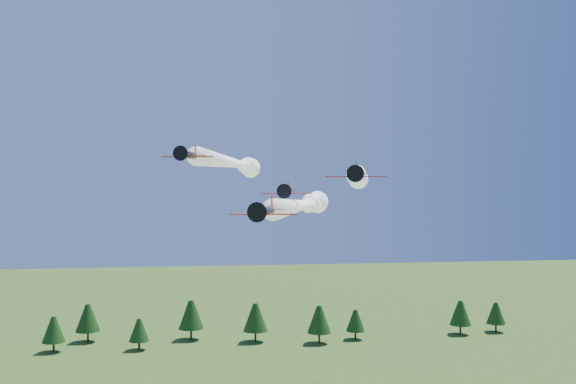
{
  "coord_description": "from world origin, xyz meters",
  "views": [
    {
      "loc": [
        -9.59,
        -78.83,
        45.43
      ],
      "look_at": [
        1.59,
        0.0,
        45.01
      ],
      "focal_mm": 40.0,
      "sensor_mm": 36.0,
      "label": 1
    }
  ],
  "objects": [
    {
      "name": "plane_lead",
      "position": [
        5.66,
        13.88,
        43.01
      ],
      "size": [
        18.16,
        42.85,
        3.7
      ],
      "rotation": [
        0.0,
        0.0,
        -0.32
      ],
      "color": "black",
      "rests_on": "ground"
    },
    {
      "name": "plane_left",
      "position": [
        -3.56,
        27.18,
        49.66
      ],
      "size": [
        16.45,
        45.36,
        3.7
      ],
      "rotation": [
        0.0,
        0.0,
        -0.27
      ],
      "color": "black",
      "rests_on": "ground"
    },
    {
      "name": "plane_right",
      "position": [
        16.51,
        23.53,
        47.18
      ],
      "size": [
        16.87,
        48.21,
        3.7
      ],
      "rotation": [
        0.0,
        0.0,
        -0.26
      ],
      "color": "black",
      "rests_on": "ground"
    },
    {
      "name": "plane_slot",
      "position": [
        2.28,
        6.03,
        45.09
      ],
      "size": [
        6.95,
        7.67,
        2.43
      ],
      "rotation": [
        0.0,
        0.0,
        -0.24
      ],
      "color": "black",
      "rests_on": "ground"
    },
    {
      "name": "treeline",
      "position": [
        3.73,
        111.34,
        6.69
      ],
      "size": [
        168.62,
        18.49,
        11.77
      ],
      "color": "#382314",
      "rests_on": "ground"
    }
  ]
}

